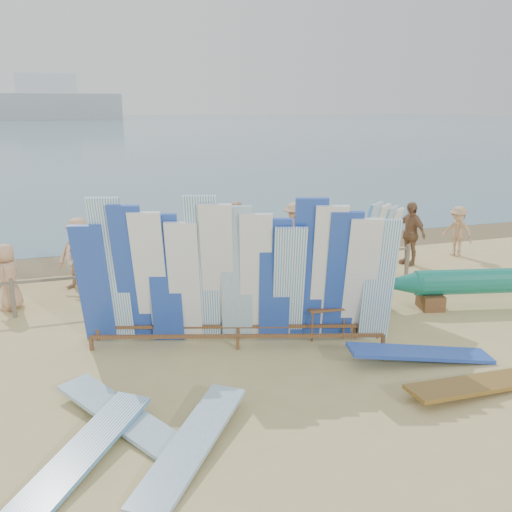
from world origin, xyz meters
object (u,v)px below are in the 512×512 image
object	(u,v)px
outrigger_canoe	(506,282)
beachgoer_6	(302,240)
beachgoer_4	(136,252)
flat_board_b	(193,451)
flat_board_a	(123,423)
beachgoer_8	(359,245)
beachgoer_9	(294,232)
beachgoer_5	(237,226)
beachgoer_7	(252,238)
beachgoer_2	(78,259)
flat_board_d	(420,362)
main_surfboard_rack	(237,279)
beachgoer_10	(410,233)
vendor_table	(324,319)
beach_chair_right	(211,279)
beachgoer_0	(8,277)
beachgoer_3	(80,252)
beachgoer_extra_0	(457,231)
flat_board_e	(83,462)
beach_chair_left	(225,273)
flat_board_c	(479,391)
side_surfboard_rack	(366,267)
stroller	(230,263)

from	to	relation	value
outrigger_canoe	beachgoer_6	bearing A→B (deg)	141.96
beachgoer_6	beachgoer_4	xyz separation A→B (m)	(-4.60, 0.39, -0.09)
flat_board_b	flat_board_a	size ratio (longest dim) A/B	1.00
beachgoer_8	beachgoer_9	world-z (taller)	beachgoer_9
beachgoer_5	beachgoer_7	bearing A→B (deg)	97.33
beachgoer_2	flat_board_d	bearing A→B (deg)	-21.91
main_surfboard_rack	beachgoer_2	size ratio (longest dim) A/B	3.79
beachgoer_10	beachgoer_5	distance (m)	5.41
flat_board_d	beachgoer_6	xyz separation A→B (m)	(0.09, 6.07, 0.89)
outrigger_canoe	beachgoer_7	distance (m)	6.91
vendor_table	beach_chair_right	xyz separation A→B (m)	(-1.56, 3.63, -0.11)
beachgoer_5	beachgoer_0	bearing A→B (deg)	36.77
flat_board_d	flat_board_a	world-z (taller)	flat_board_d
beachgoer_3	beachgoer_extra_0	xyz separation A→B (m)	(11.23, -0.52, -0.11)
outrigger_canoe	beachgoer_5	distance (m)	8.26
outrigger_canoe	flat_board_e	world-z (taller)	outrigger_canoe
beachgoer_3	beachgoer_2	bearing A→B (deg)	-118.10
flat_board_b	beachgoer_6	distance (m)	8.81
beach_chair_left	beachgoer_7	xyz separation A→B (m)	(1.22, 1.55, 0.50)
flat_board_c	beachgoer_7	xyz separation A→B (m)	(-1.44, 8.25, 0.79)
beachgoer_3	beachgoer_8	size ratio (longest dim) A/B	1.14
flat_board_e	beachgoer_9	xyz separation A→B (m)	(6.19, 8.25, 0.89)
flat_board_d	beachgoer_3	xyz separation A→B (m)	(-5.94, 6.55, 0.90)
beachgoer_2	main_surfboard_rack	bearing A→B (deg)	-32.07
main_surfboard_rack	beachgoer_10	xyz separation A→B (m)	(6.36, 3.90, -0.42)
beachgoer_2	beachgoer_4	size ratio (longest dim) A/B	1.00
beach_chair_left	beachgoer_3	size ratio (longest dim) A/B	0.54
beachgoer_10	beachgoer_9	bearing A→B (deg)	-128.92
main_surfboard_rack	beachgoer_2	distance (m)	5.33
side_surfboard_rack	flat_board_b	size ratio (longest dim) A/B	1.00
beachgoer_2	beachgoer_4	xyz separation A→B (m)	(1.47, 0.29, -0.00)
beachgoer_6	beachgoer_3	xyz separation A→B (m)	(-6.03, 0.48, 0.01)
beachgoer_9	beachgoer_extra_0	bearing A→B (deg)	99.53
beachgoer_6	beachgoer_3	bearing A→B (deg)	179.74
flat_board_c	beachgoer_6	size ratio (longest dim) A/B	1.52
beach_chair_right	beachgoer_4	world-z (taller)	beachgoer_4
beachgoer_6	beachgoer_9	bearing A→B (deg)	86.40
beachgoer_7	beachgoer_5	distance (m)	1.72
flat_board_e	beach_chair_left	xyz separation A→B (m)	(3.64, 6.69, 0.29)
beach_chair_right	beachgoer_7	size ratio (longest dim) A/B	0.55
beachgoer_9	flat_board_c	bearing A→B (deg)	21.72
flat_board_b	beachgoer_7	xyz separation A→B (m)	(3.41, 8.44, 0.79)
vendor_table	outrigger_canoe	bearing A→B (deg)	7.27
beachgoer_extra_0	beachgoer_5	bearing A→B (deg)	-136.69
flat_board_d	beachgoer_2	xyz separation A→B (m)	(-5.97, 6.17, 0.79)
main_surfboard_rack	stroller	distance (m)	4.15
vendor_table	beachgoer_7	size ratio (longest dim) A/B	0.69
stroller	beachgoer_2	xyz separation A→B (m)	(-3.86, 0.44, 0.32)
beach_chair_left	beachgoer_5	bearing A→B (deg)	59.15
vendor_table	flat_board_d	bearing A→B (deg)	-49.92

